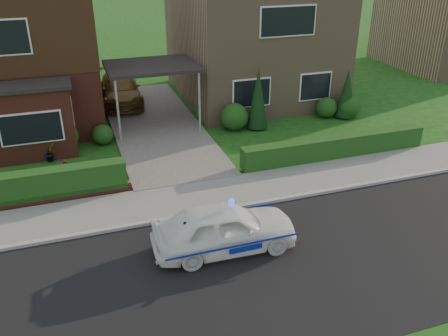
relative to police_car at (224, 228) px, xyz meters
name	(u,v)px	position (x,y,z in m)	size (l,w,h in m)	color
ground	(241,275)	(0.05, -1.20, -0.66)	(120.00, 120.00, 0.00)	#164412
road	(241,275)	(0.05, -1.20, -0.66)	(60.00, 6.00, 0.02)	black
kerb	(206,213)	(0.05, 1.85, -0.60)	(60.00, 0.16, 0.12)	#9E9993
sidewalk	(197,197)	(0.05, 2.90, -0.61)	(60.00, 2.00, 0.10)	slate
driveway	(155,124)	(0.05, 9.80, -0.60)	(3.80, 12.00, 0.12)	#666059
house_left	(3,35)	(-5.73, 12.70, 3.15)	(7.50, 9.53, 7.25)	brown
house_right	(252,24)	(5.85, 12.79, 3.00)	(7.50, 8.06, 7.25)	#95795B
carport_link	(151,67)	(0.05, 9.75, 2.00)	(3.80, 3.00, 2.77)	black
dwarf_wall	(6,205)	(-5.75, 4.10, -0.48)	(7.70, 0.25, 0.36)	brown
hedge_left	(8,207)	(-5.75, 4.25, -0.66)	(7.50, 0.55, 0.90)	#163C13
hedge_right	(334,158)	(5.85, 4.15, -0.66)	(7.50, 0.55, 0.80)	#163C13
shrub_left_mid	(61,137)	(-3.95, 8.10, 0.00)	(1.32, 1.32, 1.32)	#163C13
shrub_left_near	(103,135)	(-2.35, 8.40, -0.24)	(0.84, 0.84, 0.84)	#163C13
shrub_right_near	(234,117)	(3.25, 8.20, -0.06)	(1.20, 1.20, 1.20)	#163C13
shrub_right_mid	(326,108)	(7.85, 8.30, -0.18)	(0.96, 0.96, 0.96)	#163C13
shrub_right_far	(349,106)	(8.85, 8.00, -0.12)	(1.08, 1.08, 1.08)	#163C13
conifer_a	(258,100)	(4.25, 8.00, 0.64)	(0.90, 0.90, 2.60)	black
conifer_b	(346,95)	(8.65, 8.00, 0.44)	(0.90, 0.90, 2.20)	black
neighbour_right	(447,24)	(20.05, 14.80, 1.94)	(6.50, 7.00, 5.20)	#95795B
police_car	(224,228)	(0.00, 0.00, 0.00)	(3.56, 3.93, 1.48)	white
driveway_car	(120,89)	(-0.95, 13.30, 0.12)	(1.86, 4.57, 1.33)	brown
potted_plant_b	(50,153)	(-4.40, 7.35, -0.30)	(0.39, 0.31, 0.71)	gray
potted_plant_c	(66,170)	(-3.90, 5.52, -0.25)	(0.46, 0.46, 0.82)	gray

